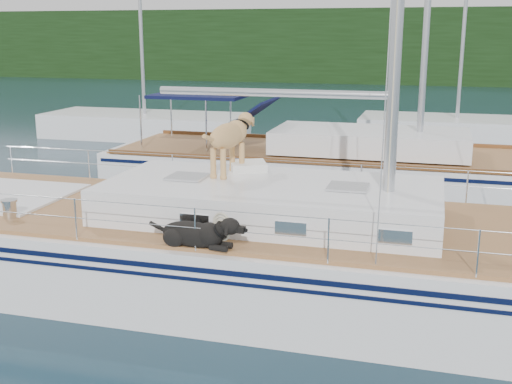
% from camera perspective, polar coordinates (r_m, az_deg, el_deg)
% --- Properties ---
extents(ground, '(120.00, 120.00, 0.00)m').
position_cam_1_polar(ground, '(10.77, -2.88, -8.37)').
color(ground, black).
rests_on(ground, ground).
extents(tree_line, '(90.00, 3.00, 6.00)m').
position_cam_1_polar(tree_line, '(54.53, 12.61, 12.52)').
color(tree_line, black).
rests_on(tree_line, ground).
extents(shore_bank, '(92.00, 1.00, 1.20)m').
position_cam_1_polar(shore_bank, '(55.83, 12.55, 10.08)').
color(shore_bank, '#595147').
rests_on(shore_bank, ground).
extents(main_sailboat, '(12.00, 3.80, 14.01)m').
position_cam_1_polar(main_sailboat, '(10.50, -2.46, -4.99)').
color(main_sailboat, white).
rests_on(main_sailboat, ground).
extents(neighbor_sailboat, '(11.00, 3.50, 13.30)m').
position_cam_1_polar(neighbor_sailboat, '(16.69, 6.26, 1.92)').
color(neighbor_sailboat, white).
rests_on(neighbor_sailboat, ground).
extents(bg_boat_west, '(8.00, 3.00, 11.65)m').
position_cam_1_polar(bg_boat_west, '(26.22, -9.83, 5.79)').
color(bg_boat_west, white).
rests_on(bg_boat_west, ground).
extents(bg_boat_center, '(7.20, 3.00, 11.65)m').
position_cam_1_polar(bg_boat_center, '(25.70, 17.36, 5.21)').
color(bg_boat_center, white).
rests_on(bg_boat_center, ground).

